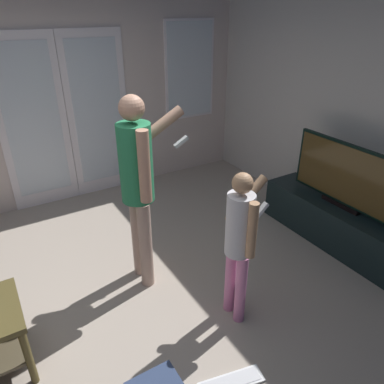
{
  "coord_description": "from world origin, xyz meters",
  "views": [
    {
      "loc": [
        -0.49,
        -2.11,
        2.23
      ],
      "look_at": [
        0.71,
        -0.13,
        1.04
      ],
      "focal_mm": 33.97,
      "sensor_mm": 36.0,
      "label": 1
    }
  ],
  "objects_px": {
    "loose_keyboard": "(231,382)",
    "tv_stand": "(337,224)",
    "person_child": "(240,236)",
    "flat_screen_tv": "(347,176)",
    "person_adult": "(139,178)"
  },
  "relations": [
    {
      "from": "tv_stand",
      "to": "loose_keyboard",
      "type": "height_order",
      "value": "tv_stand"
    },
    {
      "from": "tv_stand",
      "to": "loose_keyboard",
      "type": "relative_size",
      "value": 3.65
    },
    {
      "from": "flat_screen_tv",
      "to": "loose_keyboard",
      "type": "height_order",
      "value": "flat_screen_tv"
    },
    {
      "from": "loose_keyboard",
      "to": "tv_stand",
      "type": "bearing_deg",
      "value": 21.4
    },
    {
      "from": "loose_keyboard",
      "to": "flat_screen_tv",
      "type": "bearing_deg",
      "value": 21.51
    },
    {
      "from": "flat_screen_tv",
      "to": "person_adult",
      "type": "relative_size",
      "value": 0.72
    },
    {
      "from": "person_adult",
      "to": "flat_screen_tv",
      "type": "bearing_deg",
      "value": -15.06
    },
    {
      "from": "tv_stand",
      "to": "person_child",
      "type": "xyz_separation_m",
      "value": [
        -1.51,
        -0.26,
        0.53
      ]
    },
    {
      "from": "person_child",
      "to": "loose_keyboard",
      "type": "height_order",
      "value": "person_child"
    },
    {
      "from": "tv_stand",
      "to": "person_child",
      "type": "distance_m",
      "value": 1.62
    },
    {
      "from": "person_adult",
      "to": "loose_keyboard",
      "type": "height_order",
      "value": "person_adult"
    },
    {
      "from": "flat_screen_tv",
      "to": "person_child",
      "type": "xyz_separation_m",
      "value": [
        -1.5,
        -0.26,
        -0.01
      ]
    },
    {
      "from": "tv_stand",
      "to": "person_child",
      "type": "height_order",
      "value": "person_child"
    },
    {
      "from": "flat_screen_tv",
      "to": "loose_keyboard",
      "type": "relative_size",
      "value": 2.63
    },
    {
      "from": "flat_screen_tv",
      "to": "person_child",
      "type": "bearing_deg",
      "value": -170.14
    }
  ]
}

